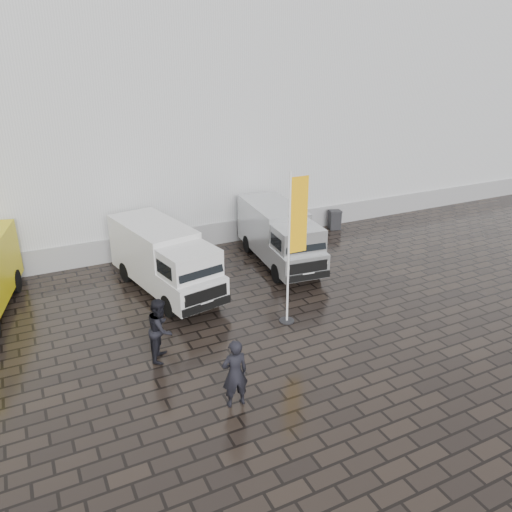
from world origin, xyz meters
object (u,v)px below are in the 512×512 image
at_px(van_silver, 280,237).
at_px(person_tent, 161,329).
at_px(wheelie_bin, 335,220).
at_px(person_front, 235,373).
at_px(van_white, 165,261).
at_px(flagpole, 294,241).

xyz_separation_m(van_silver, person_tent, (-6.42, -4.69, -0.23)).
xyz_separation_m(wheelie_bin, person_tent, (-11.04, -7.34, 0.47)).
xyz_separation_m(person_front, person_tent, (-1.05, 2.85, 0.01)).
bearing_deg(person_front, van_white, -90.25).
distance_m(flagpole, person_front, 4.99).
relative_size(flagpole, wheelie_bin, 5.30).
height_order(van_white, van_silver, van_white).
xyz_separation_m(flagpole, person_tent, (-4.48, -0.25, -1.88)).
height_order(wheelie_bin, person_front, person_front).
bearing_deg(person_tent, wheelie_bin, -28.89).
distance_m(van_white, person_tent, 4.43).
relative_size(wheelie_bin, person_tent, 0.50).
xyz_separation_m(flagpole, wheelie_bin, (6.56, 7.10, -2.35)).
relative_size(flagpole, person_tent, 2.66).
distance_m(van_white, flagpole, 5.27).
height_order(van_silver, person_tent, van_silver).
bearing_deg(van_white, flagpole, -63.10).
relative_size(van_silver, wheelie_bin, 5.72).
xyz_separation_m(van_white, flagpole, (3.09, -3.96, 1.61)).
bearing_deg(wheelie_bin, person_front, -117.82).
relative_size(van_white, person_front, 3.01).
relative_size(van_silver, person_front, 2.92).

